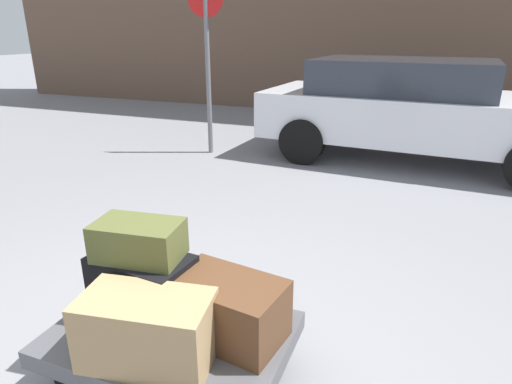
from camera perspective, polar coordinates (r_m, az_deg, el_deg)
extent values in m
plane|color=gray|center=(2.63, -10.48, -23.19)|extent=(60.00, 60.00, 0.00)
cube|color=#4C4C51|center=(2.44, -10.93, -18.23)|extent=(1.20, 0.82, 0.10)
cylinder|color=black|center=(2.59, 1.01, -19.96)|extent=(0.24, 0.06, 0.24)
cylinder|color=black|center=(2.92, -14.82, -15.53)|extent=(0.24, 0.06, 0.24)
cylinder|color=black|center=(2.60, -22.45, -21.69)|extent=(0.24, 0.06, 0.24)
cube|color=black|center=(2.48, -14.48, -11.66)|extent=(0.56, 0.36, 0.34)
cube|color=#9E7F56|center=(2.16, -14.00, -17.03)|extent=(0.64, 0.42, 0.34)
cube|color=#51331E|center=(2.26, -3.78, -14.87)|extent=(0.60, 0.42, 0.31)
cube|color=#4C5128|center=(2.35, -15.05, -6.08)|extent=(0.47, 0.32, 0.20)
cube|color=silver|center=(6.75, 20.19, 9.23)|extent=(4.40, 2.04, 0.64)
cube|color=#2D333D|center=(6.70, 18.59, 14.12)|extent=(2.49, 1.72, 0.46)
cylinder|color=black|center=(7.87, 10.13, 9.19)|extent=(0.65, 0.26, 0.64)
cylinder|color=black|center=(6.27, 6.03, 6.60)|extent=(0.65, 0.26, 0.64)
cylinder|color=#383838|center=(8.31, 29.57, 7.52)|extent=(0.23, 0.23, 0.65)
cylinder|color=slate|center=(6.71, -6.27, 15.37)|extent=(0.07, 0.07, 2.46)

